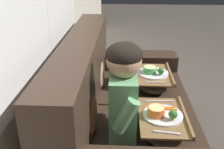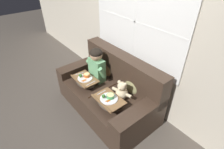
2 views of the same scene
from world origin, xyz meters
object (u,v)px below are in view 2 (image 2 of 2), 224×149
(throw_pillow_behind_child, at_px, (107,66))
(child_figure, at_px, (97,63))
(lap_tray_child, at_px, (85,81))
(lap_tray_teddy, at_px, (109,102))
(teddy_bear, at_px, (122,91))
(couch, at_px, (110,91))
(throw_pillow_behind_teddy, at_px, (133,83))

(throw_pillow_behind_child, distance_m, child_figure, 0.26)
(lap_tray_child, bearing_deg, lap_tray_teddy, -0.05)
(teddy_bear, height_order, lap_tray_teddy, teddy_bear)
(throw_pillow_behind_child, relative_size, lap_tray_child, 0.83)
(couch, xyz_separation_m, throw_pillow_behind_child, (-0.31, 0.19, 0.26))
(lap_tray_teddy, bearing_deg, child_figure, 158.96)
(throw_pillow_behind_teddy, distance_m, lap_tray_child, 0.77)
(child_figure, xyz_separation_m, lap_tray_child, (-0.00, -0.24, -0.24))
(throw_pillow_behind_teddy, distance_m, lap_tray_teddy, 0.46)
(couch, height_order, child_figure, child_figure)
(throw_pillow_behind_teddy, xyz_separation_m, lap_tray_teddy, (-0.00, -0.45, -0.10))
(throw_pillow_behind_child, height_order, teddy_bear, throw_pillow_behind_child)
(teddy_bear, xyz_separation_m, lap_tray_child, (-0.62, -0.23, -0.06))
(lap_tray_teddy, bearing_deg, lap_tray_child, 179.95)
(child_figure, xyz_separation_m, teddy_bear, (0.62, -0.00, -0.18))
(throw_pillow_behind_child, height_order, throw_pillow_behind_teddy, throw_pillow_behind_child)
(teddy_bear, distance_m, lap_tray_teddy, 0.24)
(teddy_bear, relative_size, lap_tray_teddy, 0.75)
(teddy_bear, bearing_deg, throw_pillow_behind_child, 160.32)
(couch, relative_size, teddy_bear, 5.14)
(child_figure, bearing_deg, lap_tray_teddy, -21.04)
(throw_pillow_behind_teddy, relative_size, teddy_bear, 1.06)
(child_figure, bearing_deg, couch, 4.43)
(child_figure, xyz_separation_m, lap_tray_teddy, (0.61, -0.24, -0.24))
(throw_pillow_behind_child, distance_m, teddy_bear, 0.66)
(couch, distance_m, child_figure, 0.51)
(teddy_bear, bearing_deg, child_figure, 179.72)
(couch, distance_m, lap_tray_child, 0.43)
(throw_pillow_behind_child, relative_size, throw_pillow_behind_teddy, 1.05)
(couch, xyz_separation_m, throw_pillow_behind_teddy, (0.31, 0.19, 0.26))
(couch, relative_size, lap_tray_child, 3.86)
(child_figure, height_order, teddy_bear, child_figure)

